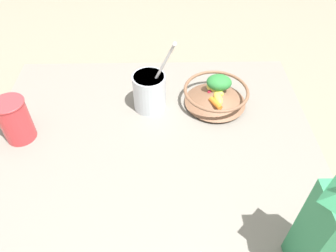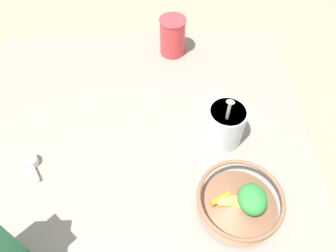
# 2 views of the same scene
# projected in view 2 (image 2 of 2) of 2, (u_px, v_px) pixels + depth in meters

# --- Properties ---
(ground_plane) EXTENTS (6.00, 6.00, 0.00)m
(ground_plane) POSITION_uv_depth(u_px,v_px,m) (141.00, 151.00, 0.96)
(ground_plane) COLOR gray
(countertop) EXTENTS (0.97, 0.97, 0.05)m
(countertop) POSITION_uv_depth(u_px,v_px,m) (140.00, 147.00, 0.94)
(countertop) COLOR gray
(countertop) RESTS_ON ground_plane
(fruit_bowl) EXTENTS (0.21, 0.21, 0.09)m
(fruit_bowl) POSITION_uv_depth(u_px,v_px,m) (240.00, 201.00, 0.77)
(fruit_bowl) COLOR brown
(fruit_bowl) RESTS_ON countertop
(yogurt_tub) EXTENTS (0.10, 0.14, 0.25)m
(yogurt_tub) POSITION_uv_depth(u_px,v_px,m) (226.00, 124.00, 0.88)
(yogurt_tub) COLOR silver
(yogurt_tub) RESTS_ON countertop
(drinking_cup) EXTENTS (0.09, 0.09, 0.13)m
(drinking_cup) POSITION_uv_depth(u_px,v_px,m) (172.00, 36.00, 1.10)
(drinking_cup) COLOR #DB383D
(drinking_cup) RESTS_ON countertop
(measuring_scoop) EXTENTS (0.06, 0.08, 0.02)m
(measuring_scoop) POSITION_uv_depth(u_px,v_px,m) (31.00, 162.00, 0.87)
(measuring_scoop) COLOR white
(measuring_scoop) RESTS_ON countertop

